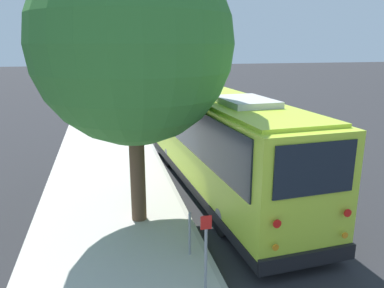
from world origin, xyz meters
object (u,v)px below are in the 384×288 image
object	(u,v)px
parked_sedan_gray	(152,112)
fire_hydrant	(138,134)
parked_sedan_navy	(132,83)
sign_post_near	(206,253)
sign_post_far	(190,234)
shuttle_bus	(220,138)
parked_sedan_white	(135,89)
parked_sedan_tan	(127,78)
street_tree	(131,29)
parked_sedan_maroon	(143,97)

from	to	relation	value
parked_sedan_gray	fire_hydrant	world-z (taller)	parked_sedan_gray
parked_sedan_gray	parked_sedan_navy	world-z (taller)	parked_sedan_gray
sign_post_near	parked_sedan_navy	bearing A→B (deg)	-2.29
parked_sedan_navy	fire_hydrant	bearing A→B (deg)	172.17
sign_post_near	sign_post_far	size ratio (longest dim) A/B	1.54
parked_sedan_navy	shuttle_bus	bearing A→B (deg)	176.86
parked_sedan_white	sign_post_near	world-z (taller)	sign_post_near
parked_sedan_tan	street_tree	size ratio (longest dim) A/B	0.55
parked_sedan_tan	parked_sedan_navy	bearing A→B (deg)	178.69
parked_sedan_white	street_tree	size ratio (longest dim) A/B	0.55
shuttle_bus	sign_post_far	distance (m)	4.63
sign_post_far	fire_hydrant	distance (m)	10.91
parked_sedan_white	parked_sedan_navy	size ratio (longest dim) A/B	1.02
parked_sedan_tan	sign_post_near	world-z (taller)	sign_post_near
parked_sedan_tan	fire_hydrant	size ratio (longest dim) A/B	5.54
parked_sedan_maroon	parked_sedan_tan	bearing A→B (deg)	-3.15
sign_post_far	fire_hydrant	world-z (taller)	sign_post_far
sign_post_far	sign_post_near	bearing A→B (deg)	180.00
parked_sedan_gray	sign_post_near	bearing A→B (deg)	179.83
parked_sedan_maroon	parked_sedan_tan	world-z (taller)	parked_sedan_maroon
parked_sedan_tan	fire_hydrant	xyz separation A→B (m)	(-31.24, 1.58, -0.03)
parked_sedan_white	fire_hydrant	bearing A→B (deg)	173.95
parked_sedan_gray	parked_sedan_tan	bearing A→B (deg)	3.90
parked_sedan_white	parked_sedan_gray	bearing A→B (deg)	178.57
parked_sedan_navy	street_tree	bearing A→B (deg)	171.81
shuttle_bus	street_tree	distance (m)	4.86
parked_sedan_tan	sign_post_near	size ratio (longest dim) A/B	2.71
parked_sedan_navy	street_tree	size ratio (longest dim) A/B	0.53
fire_hydrant	shuttle_bus	bearing A→B (deg)	-162.44
shuttle_bus	parked_sedan_gray	bearing A→B (deg)	-0.69
parked_sedan_white	sign_post_near	distance (m)	31.18
sign_post_near	fire_hydrant	size ratio (longest dim) A/B	2.05
sign_post_near	shuttle_bus	bearing A→B (deg)	-20.22
shuttle_bus	parked_sedan_tan	distance (m)	38.17
shuttle_bus	parked_sedan_maroon	world-z (taller)	shuttle_bus
parked_sedan_white	parked_sedan_tan	size ratio (longest dim) A/B	1.00
parked_sedan_tan	fire_hydrant	world-z (taller)	parked_sedan_tan
parked_sedan_gray	sign_post_near	world-z (taller)	sign_post_near
parked_sedan_white	parked_sedan_tan	bearing A→B (deg)	-1.70
parked_sedan_gray	sign_post_near	xyz separation A→B (m)	(-18.11, 1.33, 0.40)
parked_sedan_maroon	street_tree	world-z (taller)	street_tree
sign_post_near	sign_post_far	xyz separation A→B (m)	(1.40, 0.00, -0.31)
parked_sedan_gray	street_tree	bearing A→B (deg)	174.92
shuttle_bus	fire_hydrant	xyz separation A→B (m)	(6.90, 2.18, -1.33)
parked_sedan_maroon	parked_sedan_navy	size ratio (longest dim) A/B	1.01
shuttle_bus	sign_post_near	distance (m)	5.83
parked_sedan_tan	sign_post_far	size ratio (longest dim) A/B	4.16
parked_sedan_white	sign_post_far	world-z (taller)	parked_sedan_white
fire_hydrant	parked_sedan_navy	bearing A→B (deg)	-3.83
parked_sedan_navy	fire_hydrant	size ratio (longest dim) A/B	5.40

